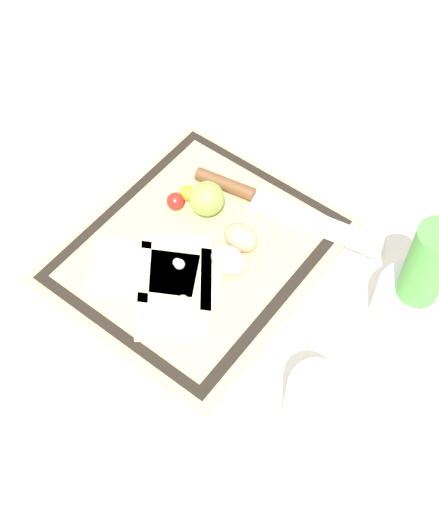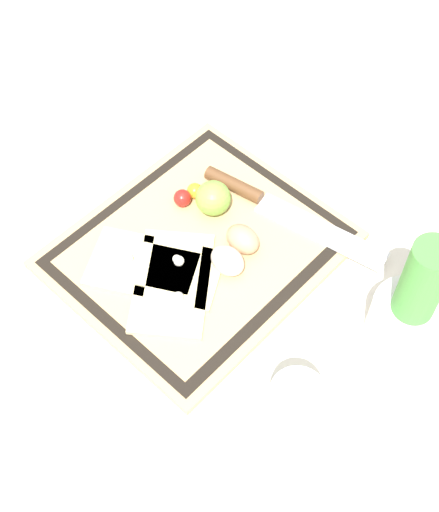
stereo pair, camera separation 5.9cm
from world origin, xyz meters
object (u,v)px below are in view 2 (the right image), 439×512
Objects in this scene: pizza_slice_near at (153,267)px; sauce_jar at (294,412)px; herb_pot at (411,309)px; pizza_slice_far at (173,280)px; egg_brown at (243,239)px; knife at (264,201)px; cherry_tomato_yellow at (195,191)px; lime at (213,198)px; egg_pink at (226,262)px; cherry_tomato_red at (182,198)px.

sauce_jar is (0.04, 0.30, 0.03)m from pizza_slice_near.
pizza_slice_far is at bearing -60.26° from herb_pot.
egg_brown is at bearing 164.52° from pizza_slice_far.
egg_brown reaches higher than knife.
cherry_tomato_yellow reaches higher than pizza_slice_far.
pizza_slice_far is 0.17m from cherry_tomato_yellow.
lime is at bearing -120.29° from sauce_jar.
herb_pot is at bearing 111.22° from egg_pink.
sauce_jar reaches higher than egg_brown.
cherry_tomato_red is at bearing -113.97° from sauce_jar.
pizza_slice_near is at bearing -83.84° from pizza_slice_far.
knife is 5.74× the size of egg_brown.
pizza_slice_near is 4.03× the size of egg_pink.
knife is (-0.21, 0.04, 0.00)m from pizza_slice_near.
cherry_tomato_red is (0.02, -0.04, -0.01)m from lime.
egg_brown is 0.09m from lime.
egg_brown is 0.12m from cherry_tomato_yellow.
lime is (0.06, -0.05, 0.02)m from knife.
sauce_jar is (0.11, 0.22, 0.01)m from egg_pink.
cherry_tomato_red is at bearing -89.09° from egg_brown.
egg_pink is at bearing -117.23° from sauce_jar.
herb_pot is at bearing 94.53° from lime.
lime is at bearing 120.04° from cherry_tomato_red.
cherry_tomato_yellow is at bearing -117.39° from sauce_jar.
cherry_tomato_yellow is at bearing -146.94° from pizza_slice_far.
herb_pot is (-0.03, 0.34, 0.03)m from lime.
sauce_jar is (0.18, 0.32, 0.00)m from lime.
pizza_slice_far is 3.73× the size of lime.
sauce_jar is (0.25, 0.27, 0.02)m from knife.
pizza_slice_near and pizza_slice_far have the same top height.
pizza_slice_near is at bearing -47.46° from egg_pink.
cherry_tomato_yellow is at bearing -159.96° from pizza_slice_near.
knife is at bearing 141.34° from lime.
egg_pink is 0.49× the size of sauce_jar.
pizza_slice_far is at bearing 0.13° from knife.
herb_pot is 1.86× the size of sauce_jar.
lime is 0.50× the size of sauce_jar.
cherry_tomato_yellow is (-0.02, -0.12, -0.01)m from egg_brown.
knife is 0.13m from cherry_tomato_red.
lime reaches higher than egg_brown.
knife is 0.08m from lime.
sauce_jar is (0.21, -0.03, -0.02)m from herb_pot.
lime is at bearing -105.47° from egg_brown.
cherry_tomato_yellow is (-0.14, -0.05, 0.01)m from pizza_slice_near.
egg_brown is at bearing -79.07° from herb_pot.
egg_brown is 0.05m from egg_pink.
lime is 2.20× the size of cherry_tomato_yellow.
lime is at bearing 90.16° from cherry_tomato_yellow.
pizza_slice_near reaches higher than knife.
pizza_slice_near is 0.15m from cherry_tomato_yellow.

